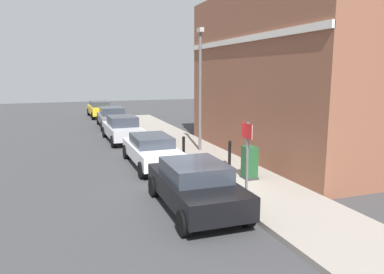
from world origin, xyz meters
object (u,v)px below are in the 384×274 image
Objects in this scene: car_black at (195,185)px; car_white at (152,150)px; utility_cabinet at (249,164)px; bollard_near_cabinet at (230,152)px; car_silver at (122,128)px; car_grey at (112,117)px; bollard_far_kerb at (184,147)px; street_sign at (247,149)px; car_yellow at (100,109)px; lamppost at (200,84)px.

car_white is (0.01, 5.25, -0.04)m from car_black.
utility_cabinet is 1.11× the size of bollard_near_cabinet.
car_silver reaches higher than car_white.
car_white is 11.70m from car_grey.
car_grey reaches higher than car_black.
car_white is at bearing 177.87° from bollard_far_kerb.
car_black is 0.92× the size of car_grey.
street_sign reaches higher than bollard_near_cabinet.
car_yellow is 19.84m from bollard_near_cabinet.
car_black is 5.25m from car_white.
car_grey reaches higher than car_white.
car_yellow is at bearing 2.99° from car_grey.
bollard_far_kerb is at bearing 111.38° from utility_cabinet.
bollard_far_kerb is (-1.32, 3.38, 0.02)m from utility_cabinet.
street_sign is (1.58, -0.06, 0.93)m from car_black.
car_white is 4.31× the size of bollard_far_kerb.
car_black reaches higher than car_white.
bollard_near_cabinet is 1.00× the size of bollard_far_kerb.
car_black is at bearing -112.02° from lamppost.
car_silver is 6.24m from bollard_far_kerb.
bollard_far_kerb is (-1.42, 1.55, 0.00)m from bollard_near_cabinet.
car_black is 0.92× the size of car_yellow.
car_yellow is at bearing 0.63° from car_white.
car_black is 16.94m from car_grey.
utility_cabinet is at bearing 58.97° from street_sign.
car_grey is (0.19, 5.72, 0.00)m from car_silver.
lamppost reaches higher than car_yellow.
car_black is 1.83m from street_sign.
lamppost is at bearing 80.15° from street_sign.
bollard_near_cabinet is (3.04, -7.58, -0.04)m from car_silver.
car_silver is 5.72m from car_grey.
car_silver is at bearing 105.07° from bollard_far_kerb.
utility_cabinet is 3.62m from bollard_far_kerb.
car_black is at bearing 179.16° from car_yellow.
lamppost reaches higher than street_sign.
car_white is 3.90× the size of utility_cabinet.
utility_cabinet is at bearing -93.14° from bollard_near_cabinet.
car_black is 3.27m from utility_cabinet.
car_yellow is (-0.19, 6.30, -0.01)m from car_grey.
car_grey is 13.60m from bollard_near_cabinet.
bollard_far_kerb is (1.43, -11.75, -0.04)m from car_grey.
car_yellow is at bearing -1.17° from car_silver.
car_yellow is at bearing 100.45° from lamppost.
bollard_far_kerb is at bearing -92.27° from car_white.
utility_cabinet is at bearing -90.84° from lamppost.
car_yellow is 4.34× the size of bollard_far_kerb.
street_sign is at bearing -91.70° from car_black.
car_black is 7.86m from lamppost.
utility_cabinet is at bearing -68.62° from bollard_far_kerb.
car_yellow is at bearing 0.96° from car_black.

